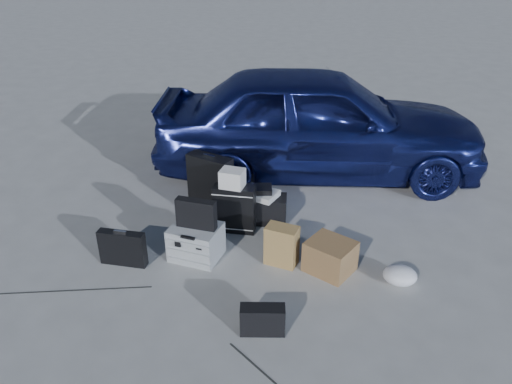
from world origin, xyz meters
TOP-DOWN VIEW (x-y plane):
  - ground at (0.00, 0.00)m, footprint 60.00×60.00m
  - car at (0.47, 2.62)m, footprint 4.43×2.49m
  - pelican_case at (-0.42, 0.33)m, footprint 0.51×0.43m
  - laptop_bag at (-0.40, 0.34)m, footprint 0.40×0.12m
  - briefcase at (-1.07, 0.05)m, footprint 0.46×0.12m
  - suitcase_left at (-0.57, 1.26)m, footprint 0.56×0.34m
  - suitcase_right at (-0.18, 0.90)m, footprint 0.45×0.19m
  - white_carton at (-0.20, 0.90)m, footprint 0.25×0.21m
  - duffel_bag at (0.02, 1.16)m, footprint 0.64×0.35m
  - flat_box_white at (0.03, 1.17)m, footprint 0.44×0.37m
  - flat_box_black at (0.02, 1.15)m, footprint 0.32×0.27m
  - kraft_bag at (0.43, 0.43)m, footprint 0.33×0.23m
  - cardboard_box at (0.90, 0.42)m, footprint 0.53×0.50m
  - plastic_bag at (1.55, 0.37)m, footprint 0.33×0.29m
  - messenger_bag at (0.46, -0.55)m, footprint 0.38×0.21m

SIDE VIEW (x-z plane):
  - ground at x=0.00m, z-range 0.00..0.00m
  - plastic_bag at x=1.55m, z-range 0.00..0.17m
  - messenger_bag at x=0.46m, z-range 0.00..0.25m
  - duffel_bag at x=0.02m, z-range 0.00..0.31m
  - cardboard_box at x=0.90m, z-range 0.00..0.31m
  - pelican_case at x=-0.42m, z-range 0.00..0.34m
  - briefcase at x=-1.07m, z-range 0.00..0.36m
  - kraft_bag at x=0.43m, z-range 0.00..0.41m
  - suitcase_right at x=-0.18m, z-range 0.00..0.53m
  - flat_box_white at x=0.03m, z-range 0.31..0.37m
  - suitcase_left at x=-0.57m, z-range 0.00..0.68m
  - flat_box_black at x=0.02m, z-range 0.37..0.43m
  - laptop_bag at x=-0.40m, z-range 0.34..0.64m
  - white_carton at x=-0.20m, z-range 0.53..0.72m
  - car at x=0.47m, z-range 0.00..1.42m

